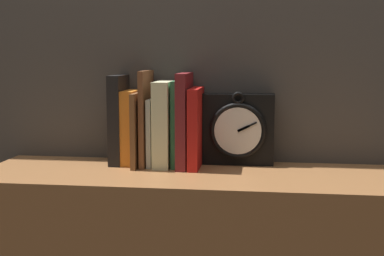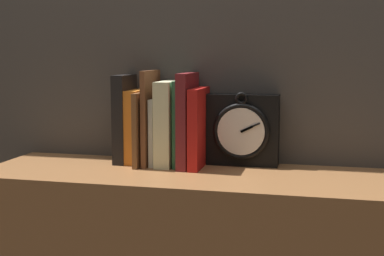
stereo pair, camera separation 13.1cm
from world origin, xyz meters
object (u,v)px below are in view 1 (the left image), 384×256
Objects in this scene: book_slot1_orange at (131,127)px; book_slot4_white at (153,132)px; book_slot6_green at (177,123)px; book_slot8_red at (196,128)px; book_slot7_maroon at (185,120)px; book_slot3_brown at (146,118)px; book_slot0_black at (119,120)px; clock at (238,129)px; book_slot5_cream at (164,124)px; book_slot2_brown at (139,129)px.

book_slot4_white is at bearing -5.93° from book_slot1_orange.
book_slot1_orange is 1.11× the size of book_slot4_white.
book_slot6_green reaches higher than book_slot8_red.
book_slot7_maroon is (0.15, -0.02, 0.02)m from book_slot1_orange.
book_slot3_brown is at bearing -160.44° from book_slot4_white.
book_slot0_black is at bearing 177.06° from book_slot4_white.
book_slot1_orange is 0.18m from book_slot8_red.
book_slot5_cream reaches higher than clock.
book_slot1_orange is at bearing 171.98° from book_slot5_cream.
book_slot1_orange is at bearing 143.42° from book_slot2_brown.
clock is 0.26m from book_slot2_brown.
book_slot3_brown is (0.04, -0.01, 0.03)m from book_slot1_orange.
book_slot0_black is at bearing 174.40° from book_slot7_maroon.
book_slot8_red is (0.15, -0.00, 0.01)m from book_slot2_brown.
book_slot2_brown is at bearing -159.25° from book_slot3_brown.
book_slot3_brown is 0.04m from book_slot4_white.
clock is 0.23m from book_slot4_white.
book_slot3_brown reaches higher than book_slot6_green.
book_slot0_black reaches higher than book_slot4_white.
book_slot0_black is at bearing 163.24° from book_slot2_brown.
book_slot7_maroon is (-0.14, -0.04, 0.03)m from clock.
book_slot7_maroon is (0.10, -0.01, -0.00)m from book_slot3_brown.
book_slot1_orange is at bearing 2.62° from book_slot0_black.
book_slot6_green is at bearing -2.11° from book_slot0_black.
book_slot4_white is 0.86× the size of book_slot8_red.
book_slot6_green is (0.07, -0.00, 0.02)m from book_slot4_white.
book_slot5_cream is at bearing 175.26° from book_slot8_red.
clock is 0.16m from book_slot6_green.
book_slot0_black is 0.21m from book_slot8_red.
book_slot1_orange is at bearing 164.75° from book_slot3_brown.
book_slot0_black reaches higher than book_slot1_orange.
book_slot4_white is (0.06, -0.01, -0.01)m from book_slot1_orange.
book_slot1_orange is at bearing 172.59° from book_slot7_maroon.
book_slot7_maroon is at bearing -3.91° from book_slot3_brown.
book_slot6_green is (0.03, 0.01, 0.00)m from book_slot5_cream.
book_slot3_brown is 1.12× the size of book_slot5_cream.
book_slot4_white is at bearing 171.56° from book_slot7_maroon.
book_slot7_maroon reaches higher than book_slot5_cream.
book_slot5_cream reaches higher than book_slot4_white.
book_slot6_green is 0.03m from book_slot7_maroon.
book_slot7_maroon reaches higher than book_slot8_red.
book_slot7_maroon is at bearing -29.14° from book_slot6_green.
book_slot0_black is 0.18m from book_slot7_maroon.
book_slot3_brown is (0.08, -0.01, 0.01)m from book_slot0_black.
book_slot7_maroon is (0.09, -0.01, 0.03)m from book_slot4_white.
book_slot0_black is 0.04m from book_slot1_orange.
book_slot5_cream is at bearing -170.18° from book_slot6_green.
book_slot4_white is 0.79× the size of book_slot6_green.
book_slot1_orange is 0.88× the size of book_slot5_cream.
book_slot5_cream is at bearing -8.02° from book_slot1_orange.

